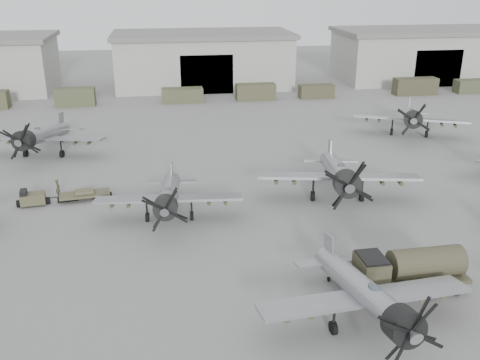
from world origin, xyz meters
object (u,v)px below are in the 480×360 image
Objects in this scene: aircraft_near_1 at (368,296)px; aircraft_far_1 at (411,117)px; aircraft_far_0 at (41,136)px; tug_trailer at (53,197)px; fuel_tanker at (410,267)px; aircraft_mid_2 at (339,174)px; ground_crew at (58,188)px; aircraft_mid_1 at (168,196)px.

aircraft_far_1 is (18.10, 33.53, 0.23)m from aircraft_near_1.
aircraft_far_0 is 12.74m from tug_trailer.
tug_trailer is (-19.20, 19.77, -1.57)m from aircraft_near_1.
aircraft_far_0 is 38.82m from fuel_tanker.
ground_crew is at bearing 179.41° from aircraft_mid_2.
aircraft_near_1 is at bearing -52.05° from aircraft_mid_1.
aircraft_far_0 is 11.48m from ground_crew.
aircraft_mid_2 is at bearing -15.46° from tug_trailer.
fuel_tanker reaches higher than tug_trailer.
ground_crew reaches higher than tug_trailer.
tug_trailer is at bearing 157.14° from aircraft_mid_1.
aircraft_mid_1 reaches higher than ground_crew.
aircraft_near_1 reaches higher than tug_trailer.
fuel_tanker is at bearing -35.78° from aircraft_far_0.
aircraft_mid_1 is 1.57× the size of tug_trailer.
ground_crew is (0.22, 1.34, 0.25)m from tug_trailer.
aircraft_mid_1 reaches higher than fuel_tanker.
aircraft_mid_2 is 1.06× the size of aircraft_far_1.
tug_trailer is (-37.30, -13.76, -1.81)m from aircraft_far_1.
aircraft_mid_1 is 0.84× the size of aircraft_mid_2.
aircraft_mid_2 is 1.06× the size of aircraft_far_0.
aircraft_mid_1 is 1.67× the size of fuel_tanker.
tug_trailer is at bearing -137.00° from aircraft_far_1.
aircraft_far_1 is at bearing 63.46° from fuel_tanker.
aircraft_mid_1 is at bearing -35.27° from tug_trailer.
aircraft_mid_1 is 0.89× the size of aircraft_far_1.
fuel_tanker is at bearing -133.64° from ground_crew.
aircraft_mid_1 is 0.88× the size of aircraft_far_0.
ground_crew is (3.26, -10.90, -1.51)m from aircraft_far_0.
aircraft_far_1 is 1.88× the size of fuel_tanker.
aircraft_mid_1 is 7.18× the size of ground_crew.
fuel_tanker is (4.01, 3.42, -0.63)m from aircraft_near_1.
ground_crew is (-22.95, 4.43, -1.64)m from aircraft_mid_2.
aircraft_near_1 is 38.11m from aircraft_far_1.
fuel_tanker is (26.24, -28.60, -0.82)m from aircraft_far_0.
aircraft_mid_2 is (3.97, 16.69, 0.32)m from aircraft_near_1.
aircraft_far_1 is at bearing 13.83° from aircraft_far_0.
fuel_tanker is at bearing -35.18° from aircraft_mid_1.
aircraft_far_0 reaches higher than fuel_tanker.
tug_trailer is at bearing -64.40° from aircraft_far_0.
ground_crew is (-22.99, 17.70, -0.70)m from fuel_tanker.
aircraft_far_0 reaches higher than aircraft_near_1.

